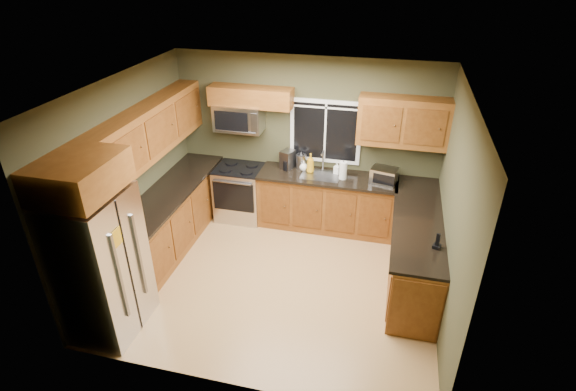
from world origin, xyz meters
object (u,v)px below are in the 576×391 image
at_px(microwave, 239,118).
at_px(cordless_phone, 437,244).
at_px(toaster_oven, 384,175).
at_px(soap_bottle_c, 303,165).
at_px(coffee_maker, 287,160).
at_px(kettle, 301,161).
at_px(paper_towel_roll, 343,170).
at_px(soap_bottle_a, 310,163).
at_px(range, 240,192).
at_px(refrigerator, 101,265).
at_px(soap_bottle_b, 337,168).

height_order(microwave, cordless_phone, microwave).
height_order(toaster_oven, soap_bottle_c, toaster_oven).
distance_m(coffee_maker, soap_bottle_c, 0.27).
relative_size(kettle, paper_towel_roll, 0.95).
bearing_deg(coffee_maker, soap_bottle_a, -8.04).
relative_size(coffee_maker, soap_bottle_a, 0.96).
bearing_deg(soap_bottle_c, range, -173.17).
bearing_deg(toaster_oven, cordless_phone, -65.68).
xyz_separation_m(refrigerator, range, (0.69, 2.77, -0.43)).
distance_m(refrigerator, toaster_oven, 4.09).
relative_size(coffee_maker, soap_bottle_b, 1.56).
relative_size(toaster_oven, cordless_phone, 2.16).
xyz_separation_m(soap_bottle_a, soap_bottle_b, (0.42, 0.05, -0.06)).
bearing_deg(kettle, coffee_maker, -168.57).
relative_size(soap_bottle_a, soap_bottle_c, 1.89).
height_order(refrigerator, range, refrigerator).
xyz_separation_m(coffee_maker, paper_towel_roll, (0.92, -0.16, -0.00)).
xyz_separation_m(microwave, cordless_phone, (3.03, -1.72, -0.73)).
bearing_deg(soap_bottle_b, coffee_maker, 179.58).
distance_m(range, soap_bottle_c, 1.19).
xyz_separation_m(range, coffee_maker, (0.78, 0.14, 0.61)).
bearing_deg(cordless_phone, coffee_maker, 142.59).
xyz_separation_m(refrigerator, microwave, (0.69, 2.91, 0.83)).
relative_size(range, toaster_oven, 2.18).
xyz_separation_m(refrigerator, soap_bottle_b, (2.28, 2.90, 0.14)).
relative_size(microwave, soap_bottle_b, 3.94).
xyz_separation_m(toaster_oven, soap_bottle_a, (-1.15, 0.09, 0.04)).
height_order(refrigerator, paper_towel_roll, refrigerator).
distance_m(toaster_oven, soap_bottle_c, 1.28).
bearing_deg(toaster_oven, refrigerator, -137.46).
relative_size(refrigerator, coffee_maker, 6.00).
height_order(paper_towel_roll, soap_bottle_b, paper_towel_roll).
bearing_deg(microwave, range, -89.98).
xyz_separation_m(toaster_oven, kettle, (-1.32, 0.19, 0.02)).
bearing_deg(refrigerator, kettle, 60.21).
height_order(microwave, paper_towel_roll, microwave).
relative_size(refrigerator, kettle, 6.12).
distance_m(paper_towel_roll, soap_bottle_a, 0.54).
height_order(kettle, soap_bottle_b, kettle).
distance_m(soap_bottle_a, soap_bottle_b, 0.43).
relative_size(refrigerator, soap_bottle_a, 5.74).
distance_m(range, soap_bottle_a, 1.33).
bearing_deg(soap_bottle_a, cordless_phone, -41.79).
xyz_separation_m(toaster_oven, paper_towel_roll, (-0.62, -0.01, 0.02)).
bearing_deg(kettle, soap_bottle_c, -47.57).
height_order(toaster_oven, soap_bottle_b, toaster_oven).
xyz_separation_m(paper_towel_roll, soap_bottle_a, (-0.53, 0.11, 0.02)).
xyz_separation_m(soap_bottle_a, soap_bottle_c, (-0.12, 0.04, -0.07)).
bearing_deg(toaster_oven, microwave, 176.43).
bearing_deg(range, microwave, 90.02).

